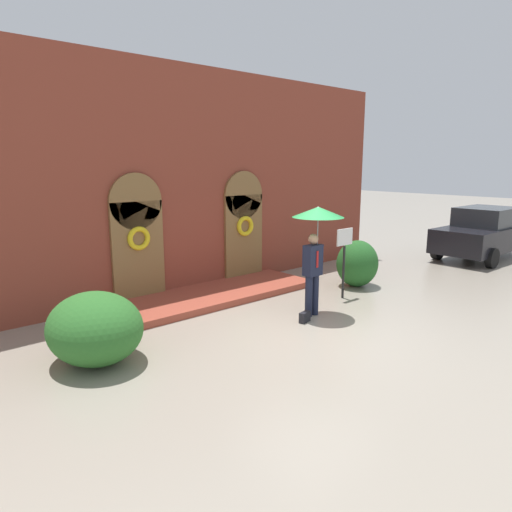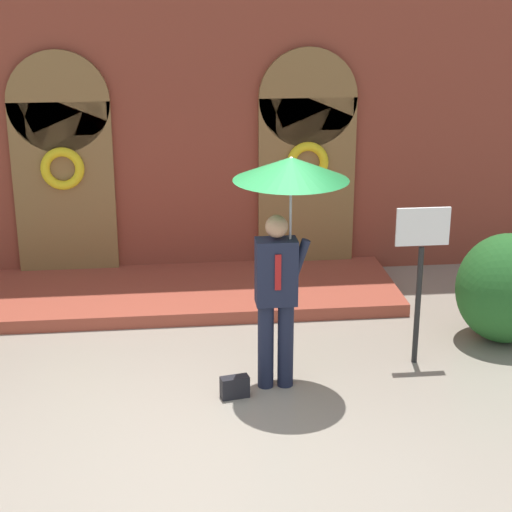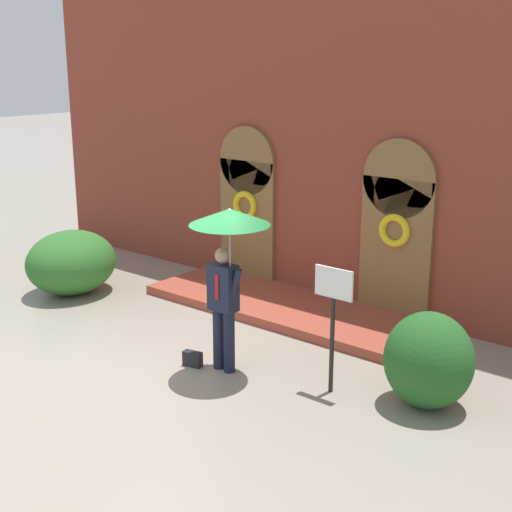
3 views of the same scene
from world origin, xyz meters
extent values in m
plane|color=gray|center=(0.00, 0.00, 0.00)|extent=(80.00, 80.00, 0.00)
cube|color=brown|center=(0.00, 4.20, 2.80)|extent=(14.00, 0.50, 5.60)
cube|color=brown|center=(-1.60, 3.91, 1.20)|extent=(1.30, 0.08, 2.40)
cylinder|color=brown|center=(-1.60, 3.91, 2.40)|extent=(1.30, 0.08, 1.30)
cube|color=brown|center=(1.60, 3.91, 1.20)|extent=(1.30, 0.08, 2.40)
cylinder|color=brown|center=(1.60, 3.91, 2.40)|extent=(1.30, 0.08, 1.30)
torus|color=yellow|center=(-1.60, 3.84, 1.55)|extent=(0.56, 0.12, 0.56)
torus|color=yellow|center=(1.60, 3.84, 1.55)|extent=(0.56, 0.12, 0.56)
cube|color=#98402E|center=(0.00, 3.05, 0.08)|extent=(5.20, 1.80, 0.16)
cylinder|color=#191E33|center=(0.65, 0.58, 0.45)|extent=(0.16, 0.16, 0.90)
cylinder|color=#191E33|center=(0.85, 0.58, 0.45)|extent=(0.16, 0.16, 0.90)
cube|color=#191E33|center=(0.75, 0.58, 1.23)|extent=(0.40, 0.24, 0.66)
cube|color=#A51919|center=(0.75, 0.45, 1.27)|extent=(0.06, 0.01, 0.36)
sphere|color=#A87A5B|center=(0.75, 0.58, 1.69)|extent=(0.22, 0.22, 0.22)
cylinder|color=#191E33|center=(0.97, 0.58, 1.33)|extent=(0.22, 0.09, 0.46)
cylinder|color=gray|center=(0.89, 0.58, 1.65)|extent=(0.02, 0.02, 0.98)
cone|color=#1E7538|center=(0.89, 0.58, 2.25)|extent=(1.10, 1.10, 0.22)
cone|color=white|center=(0.89, 0.58, 2.27)|extent=(0.61, 0.61, 0.20)
cube|color=black|center=(0.32, 0.38, 0.11)|extent=(0.30, 0.17, 0.22)
cylinder|color=black|center=(2.31, 0.96, 0.65)|extent=(0.06, 0.06, 1.30)
cube|color=white|center=(2.31, 0.96, 1.52)|extent=(0.56, 0.03, 0.40)
ellipsoid|color=#2D6B28|center=(-3.72, 1.32, 0.60)|extent=(1.51, 1.72, 1.19)
ellipsoid|color=#235B23|center=(3.47, 1.41, 0.62)|extent=(1.14, 1.08, 1.25)
cube|color=black|center=(9.73, 0.82, 0.72)|extent=(4.10, 1.80, 0.80)
cube|color=#2D3338|center=(9.98, 0.82, 1.44)|extent=(2.05, 1.59, 0.64)
cylinder|color=black|center=(8.45, -0.08, 0.32)|extent=(0.64, 0.22, 0.64)
cylinder|color=black|center=(8.46, 1.72, 0.32)|extent=(0.64, 0.22, 0.64)
cylinder|color=black|center=(11.00, 1.72, 0.32)|extent=(0.64, 0.22, 0.64)
camera|label=1|loc=(-6.40, -5.77, 3.26)|focal=32.00mm
camera|label=2|loc=(-0.28, -7.13, 4.08)|focal=60.00mm
camera|label=3|loc=(7.01, -6.36, 4.32)|focal=50.00mm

